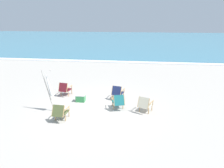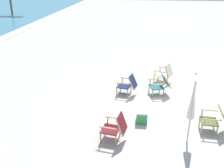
{
  "view_description": "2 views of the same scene",
  "coord_description": "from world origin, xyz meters",
  "px_view_note": "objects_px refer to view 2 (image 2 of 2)",
  "views": [
    {
      "loc": [
        1.95,
        -8.93,
        4.39
      ],
      "look_at": [
        0.66,
        1.43,
        0.86
      ],
      "focal_mm": 32.0,
      "sensor_mm": 36.0,
      "label": 1
    },
    {
      "loc": [
        -8.3,
        0.85,
        4.36
      ],
      "look_at": [
        0.5,
        1.95,
        0.6
      ],
      "focal_mm": 42.0,
      "sensor_mm": 36.0,
      "label": 2
    }
  ],
  "objects_px": {
    "beach_chair_mid_center": "(165,73)",
    "umbrella_furled_white": "(193,101)",
    "beach_chair_front_right": "(128,84)",
    "cooler_box": "(142,115)",
    "beach_chair_back_left": "(215,119)",
    "beach_chair_front_left": "(116,127)",
    "beach_chair_far_center": "(161,84)"
  },
  "relations": [
    {
      "from": "beach_chair_far_center",
      "to": "beach_chair_mid_center",
      "type": "distance_m",
      "value": 1.32
    },
    {
      "from": "beach_chair_front_right",
      "to": "cooler_box",
      "type": "bearing_deg",
      "value": -163.56
    },
    {
      "from": "beach_chair_front_left",
      "to": "beach_chair_mid_center",
      "type": "relative_size",
      "value": 0.94
    },
    {
      "from": "beach_chair_far_center",
      "to": "umbrella_furled_white",
      "type": "relative_size",
      "value": 0.43
    },
    {
      "from": "beach_chair_front_right",
      "to": "beach_chair_mid_center",
      "type": "xyz_separation_m",
      "value": [
        1.45,
        -1.47,
        0.0
      ]
    },
    {
      "from": "beach_chair_front_left",
      "to": "beach_chair_front_right",
      "type": "height_order",
      "value": "beach_chair_front_left"
    },
    {
      "from": "beach_chair_far_center",
      "to": "cooler_box",
      "type": "relative_size",
      "value": 1.83
    },
    {
      "from": "beach_chair_front_left",
      "to": "beach_chair_front_right",
      "type": "distance_m",
      "value": 3.1
    },
    {
      "from": "beach_chair_front_left",
      "to": "beach_chair_front_right",
      "type": "relative_size",
      "value": 0.97
    },
    {
      "from": "beach_chair_front_right",
      "to": "beach_chair_back_left",
      "type": "height_order",
      "value": "beach_chair_front_right"
    },
    {
      "from": "beach_chair_front_left",
      "to": "beach_chair_far_center",
      "type": "relative_size",
      "value": 0.91
    },
    {
      "from": "beach_chair_front_right",
      "to": "cooler_box",
      "type": "height_order",
      "value": "beach_chair_front_right"
    },
    {
      "from": "beach_chair_far_center",
      "to": "umbrella_furled_white",
      "type": "xyz_separation_m",
      "value": [
        -3.26,
        -0.58,
        0.94
      ]
    },
    {
      "from": "beach_chair_far_center",
      "to": "cooler_box",
      "type": "height_order",
      "value": "beach_chair_far_center"
    },
    {
      "from": "beach_chair_back_left",
      "to": "cooler_box",
      "type": "height_order",
      "value": "beach_chair_back_left"
    },
    {
      "from": "beach_chair_back_left",
      "to": "umbrella_furled_white",
      "type": "relative_size",
      "value": 0.38
    },
    {
      "from": "beach_chair_mid_center",
      "to": "umbrella_furled_white",
      "type": "height_order",
      "value": "umbrella_furled_white"
    },
    {
      "from": "beach_chair_back_left",
      "to": "cooler_box",
      "type": "bearing_deg",
      "value": 81.64
    },
    {
      "from": "beach_chair_front_left",
      "to": "beach_chair_front_right",
      "type": "xyz_separation_m",
      "value": [
        3.09,
        -0.14,
        -0.0
      ]
    },
    {
      "from": "beach_chair_front_right",
      "to": "cooler_box",
      "type": "relative_size",
      "value": 1.71
    },
    {
      "from": "umbrella_furled_white",
      "to": "beach_chair_back_left",
      "type": "bearing_deg",
      "value": -46.85
    },
    {
      "from": "beach_chair_mid_center",
      "to": "cooler_box",
      "type": "relative_size",
      "value": 1.76
    },
    {
      "from": "beach_chair_front_right",
      "to": "beach_chair_mid_center",
      "type": "relative_size",
      "value": 0.97
    },
    {
      "from": "beach_chair_front_right",
      "to": "beach_chair_far_center",
      "type": "relative_size",
      "value": 0.93
    },
    {
      "from": "beach_chair_far_center",
      "to": "cooler_box",
      "type": "bearing_deg",
      "value": 162.46
    },
    {
      "from": "beach_chair_far_center",
      "to": "cooler_box",
      "type": "distance_m",
      "value": 2.24
    },
    {
      "from": "beach_chair_front_right",
      "to": "umbrella_furled_white",
      "type": "relative_size",
      "value": 0.4
    },
    {
      "from": "beach_chair_mid_center",
      "to": "cooler_box",
      "type": "height_order",
      "value": "beach_chair_mid_center"
    },
    {
      "from": "beach_chair_mid_center",
      "to": "beach_chair_front_left",
      "type": "bearing_deg",
      "value": 160.56
    },
    {
      "from": "beach_chair_front_left",
      "to": "cooler_box",
      "type": "relative_size",
      "value": 1.66
    },
    {
      "from": "umbrella_furled_white",
      "to": "beach_chair_front_right",
      "type": "bearing_deg",
      "value": 30.53
    },
    {
      "from": "beach_chair_front_right",
      "to": "cooler_box",
      "type": "distance_m",
      "value": 2.06
    }
  ]
}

